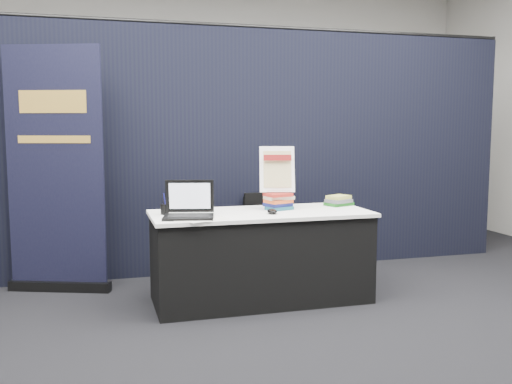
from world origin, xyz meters
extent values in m
plane|color=black|center=(0.00, 0.00, 0.00)|extent=(8.00, 8.00, 0.00)
cube|color=beige|center=(0.00, 4.00, 1.75)|extent=(8.00, 0.02, 3.50)
cube|color=black|center=(0.00, 1.60, 1.20)|extent=(6.00, 0.08, 2.40)
cube|color=black|center=(0.00, 0.55, 0.36)|extent=(1.76, 0.71, 0.72)
cube|color=white|center=(0.00, 0.55, 0.73)|extent=(1.80, 0.75, 0.03)
cube|color=black|center=(-0.63, 0.37, 0.76)|extent=(0.43, 0.35, 0.02)
cube|color=black|center=(-0.63, 0.50, 0.90)|extent=(0.38, 0.15, 0.26)
cube|color=white|center=(-0.63, 0.49, 0.90)|extent=(0.32, 0.12, 0.21)
ellipsoid|color=black|center=(0.06, 0.41, 0.77)|extent=(0.09, 0.13, 0.04)
cube|color=white|center=(-0.53, 0.42, 0.75)|extent=(0.37, 0.32, 0.00)
cube|color=silver|center=(-0.62, 0.28, 0.75)|extent=(0.29, 0.23, 0.00)
cube|color=white|center=(-0.53, 0.30, 0.75)|extent=(0.40, 0.35, 0.00)
cylinder|color=black|center=(-0.78, 0.62, 0.79)|extent=(0.07, 0.07, 0.08)
cube|color=#174B59|center=(0.17, 0.63, 0.76)|extent=(0.25, 0.21, 0.03)
cube|color=#121751|center=(0.17, 0.63, 0.79)|extent=(0.25, 0.21, 0.03)
cube|color=#E95720|center=(0.17, 0.63, 0.82)|extent=(0.25, 0.21, 0.03)
cube|color=beige|center=(0.17, 0.63, 0.85)|extent=(0.25, 0.21, 0.03)
cube|color=#A8241B|center=(0.17, 0.63, 0.88)|extent=(0.25, 0.21, 0.03)
cube|color=#1A641B|center=(0.77, 0.71, 0.77)|extent=(0.26, 0.23, 0.03)
cube|color=#505256|center=(0.77, 0.71, 0.80)|extent=(0.26, 0.23, 0.03)
cube|color=#C1C64F|center=(0.77, 0.71, 0.83)|extent=(0.26, 0.23, 0.03)
cube|color=black|center=(0.17, 0.61, 0.91)|extent=(0.19, 0.06, 0.01)
cylinder|color=black|center=(0.10, 0.70, 1.02)|extent=(0.03, 0.10, 0.28)
cylinder|color=black|center=(0.25, 0.70, 1.02)|extent=(0.03, 0.10, 0.28)
cube|color=white|center=(0.17, 0.66, 1.09)|extent=(0.31, 0.18, 0.38)
cube|color=#CBB87F|center=(0.17, 0.65, 1.09)|extent=(0.25, 0.14, 0.30)
cube|color=maroon|center=(0.17, 0.65, 1.19)|extent=(0.23, 0.07, 0.05)
cube|color=black|center=(-1.64, 1.29, 0.04)|extent=(0.89, 0.41, 0.09)
cube|color=black|center=(-1.64, 1.31, 1.07)|extent=(0.81, 0.33, 2.14)
cube|color=gold|center=(-1.64, 1.29, 1.66)|extent=(0.56, 0.21, 0.19)
cube|color=gold|center=(-1.64, 1.29, 1.34)|extent=(0.60, 0.23, 0.06)
cylinder|color=black|center=(0.11, 1.17, 0.19)|extent=(0.02, 0.02, 0.38)
cylinder|color=black|center=(0.45, 1.17, 0.19)|extent=(0.02, 0.02, 0.38)
cylinder|color=black|center=(0.11, 1.51, 0.19)|extent=(0.02, 0.02, 0.38)
cylinder|color=black|center=(0.45, 1.51, 0.19)|extent=(0.02, 0.02, 0.38)
cube|color=black|center=(0.28, 1.34, 0.40)|extent=(0.37, 0.37, 0.03)
cube|color=black|center=(0.28, 1.51, 0.72)|extent=(0.34, 0.04, 0.14)
camera|label=1|loc=(-1.31, -3.91, 1.45)|focal=40.00mm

